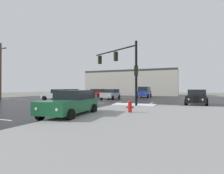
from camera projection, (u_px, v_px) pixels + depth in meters
name	position (u px, v px, depth m)	size (l,w,h in m)	color
ground_plane	(104.00, 102.00, 22.77)	(120.00, 120.00, 0.00)	slate
road_asphalt	(104.00, 102.00, 22.77)	(44.00, 44.00, 0.02)	black
snow_strip_curbside	(134.00, 104.00, 17.22)	(4.00, 1.60, 0.06)	white
lane_markings	(108.00, 103.00, 21.05)	(36.15, 36.15, 0.01)	silver
traffic_signal_mast	(123.00, 64.00, 17.87)	(5.79, 3.43, 5.95)	black
fire_hydrant	(130.00, 106.00, 11.77)	(0.48, 0.26, 0.79)	red
strip_building_background	(131.00, 83.00, 46.67)	(23.00, 8.00, 6.29)	beige
sedan_white	(59.00, 95.00, 25.29)	(4.61, 2.22, 1.58)	white
sedan_red	(95.00, 93.00, 37.01)	(4.64, 2.31, 1.58)	#B21919
sedan_silver	(111.00, 94.00, 28.25)	(2.13, 4.58, 1.58)	#B7BABF
suv_blue	(144.00, 92.00, 34.53)	(2.21, 4.86, 2.03)	navy
sedan_black	(197.00, 97.00, 18.45)	(2.43, 4.68, 1.58)	black
sedan_navy	(69.00, 93.00, 35.04)	(4.64, 2.29, 1.58)	#141E47
sedan_green	(72.00, 102.00, 10.89)	(2.33, 4.65, 1.58)	#195933
utility_pole_mid	(0.00, 70.00, 25.61)	(2.20, 0.28, 8.22)	brown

